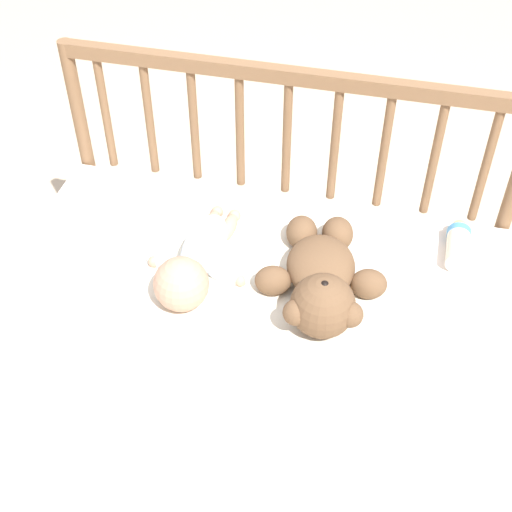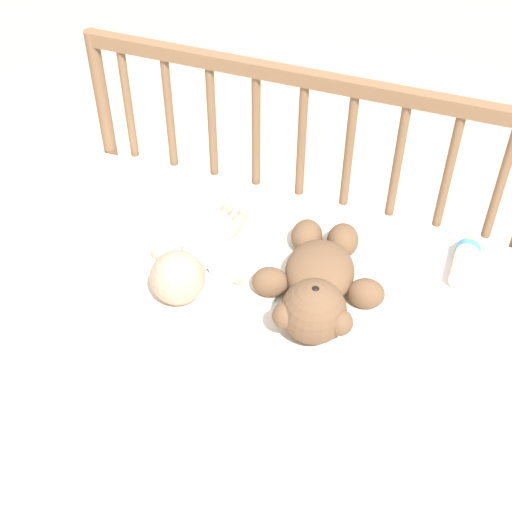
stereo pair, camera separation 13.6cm
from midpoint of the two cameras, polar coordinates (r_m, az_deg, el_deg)
name	(u,v)px [view 1 (the left image)]	position (r m, az deg, el deg)	size (l,w,h in m)	color
ground_plane	(255,394)	(2.00, -2.03, -11.07)	(12.00, 12.00, 0.00)	#C6B293
crib_mattress	(255,341)	(1.82, -2.21, -6.88)	(1.15, 0.62, 0.46)	white
crib_rail	(286,155)	(1.81, 0.28, 8.03)	(1.15, 0.04, 0.82)	brown
blanket	(265,269)	(1.66, -1.64, -1.17)	(0.75, 0.49, 0.01)	silver
teddy_bear	(321,279)	(1.56, 2.79, -1.95)	(0.30, 0.39, 0.14)	brown
baby	(195,262)	(1.62, -7.26, -0.56)	(0.25, 0.38, 0.12)	white
baby_bottle	(458,244)	(1.73, 13.75, 0.87)	(0.06, 0.15, 0.06)	#F4E5CC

